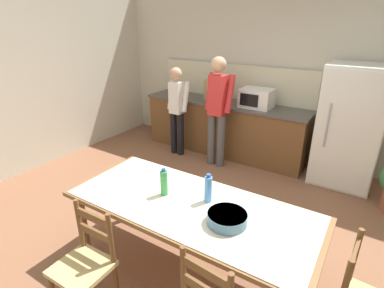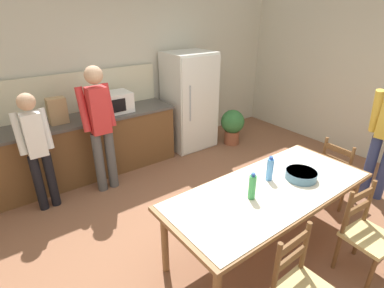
{
  "view_description": "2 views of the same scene",
  "coord_description": "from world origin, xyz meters",
  "px_view_note": "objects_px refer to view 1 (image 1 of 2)",
  "views": [
    {
      "loc": [
        1.35,
        -2.32,
        2.26
      ],
      "look_at": [
        -0.3,
        0.22,
        0.99
      ],
      "focal_mm": 28.0,
      "sensor_mm": 36.0,
      "label": 1
    },
    {
      "loc": [
        -2.0,
        -2.04,
        2.41
      ],
      "look_at": [
        -0.29,
        0.29,
        1.08
      ],
      "focal_mm": 28.0,
      "sensor_mm": 36.0,
      "label": 2
    }
  ],
  "objects_px": {
    "paper_bag": "(212,90)",
    "bottle_off_centre": "(208,189)",
    "bottle_near_centre": "(164,182)",
    "chair_side_near_left": "(85,264)",
    "refrigerator": "(350,127)",
    "microwave": "(257,98)",
    "serving_bowl": "(227,218)",
    "person_at_sink": "(177,107)",
    "dining_table": "(190,210)",
    "person_at_counter": "(218,107)"
  },
  "relations": [
    {
      "from": "paper_bag",
      "to": "bottle_off_centre",
      "type": "distance_m",
      "value": 2.92
    },
    {
      "from": "bottle_near_centre",
      "to": "chair_side_near_left",
      "type": "bearing_deg",
      "value": -105.74
    },
    {
      "from": "refrigerator",
      "to": "chair_side_near_left",
      "type": "distance_m",
      "value": 3.74
    },
    {
      "from": "refrigerator",
      "to": "microwave",
      "type": "height_order",
      "value": "refrigerator"
    },
    {
      "from": "paper_bag",
      "to": "refrigerator",
      "type": "bearing_deg",
      "value": -0.29
    },
    {
      "from": "refrigerator",
      "to": "chair_side_near_left",
      "type": "bearing_deg",
      "value": -112.51
    },
    {
      "from": "bottle_near_centre",
      "to": "paper_bag",
      "type": "bearing_deg",
      "value": 110.9
    },
    {
      "from": "serving_bowl",
      "to": "paper_bag",
      "type": "bearing_deg",
      "value": 121.8
    },
    {
      "from": "bottle_off_centre",
      "to": "chair_side_near_left",
      "type": "distance_m",
      "value": 1.17
    },
    {
      "from": "bottle_near_centre",
      "to": "person_at_sink",
      "type": "bearing_deg",
      "value": 123.15
    },
    {
      "from": "refrigerator",
      "to": "dining_table",
      "type": "bearing_deg",
      "value": -109.16
    },
    {
      "from": "chair_side_near_left",
      "to": "bottle_near_centre",
      "type": "bearing_deg",
      "value": 72.57
    },
    {
      "from": "dining_table",
      "to": "paper_bag",
      "type": "bearing_deg",
      "value": 116.0
    },
    {
      "from": "paper_bag",
      "to": "bottle_near_centre",
      "type": "xyz_separation_m",
      "value": [
        1.02,
        -2.67,
        -0.23
      ]
    },
    {
      "from": "bottle_off_centre",
      "to": "serving_bowl",
      "type": "xyz_separation_m",
      "value": [
        0.28,
        -0.19,
        -0.07
      ]
    },
    {
      "from": "microwave",
      "to": "chair_side_near_left",
      "type": "xyz_separation_m",
      "value": [
        -0.02,
        -3.45,
        -0.64
      ]
    },
    {
      "from": "paper_bag",
      "to": "dining_table",
      "type": "xyz_separation_m",
      "value": [
        1.3,
        -2.67,
        -0.42
      ]
    },
    {
      "from": "microwave",
      "to": "person_at_sink",
      "type": "distance_m",
      "value": 1.34
    },
    {
      "from": "bottle_near_centre",
      "to": "person_at_counter",
      "type": "xyz_separation_m",
      "value": [
        -0.63,
        2.16,
        0.1
      ]
    },
    {
      "from": "chair_side_near_left",
      "to": "bottle_off_centre",
      "type": "bearing_deg",
      "value": 54.01
    },
    {
      "from": "bottle_off_centre",
      "to": "refrigerator",
      "type": "bearing_deg",
      "value": 72.25
    },
    {
      "from": "bottle_near_centre",
      "to": "bottle_off_centre",
      "type": "relative_size",
      "value": 1.0
    },
    {
      "from": "bottle_off_centre",
      "to": "person_at_counter",
      "type": "bearing_deg",
      "value": 116.58
    },
    {
      "from": "refrigerator",
      "to": "dining_table",
      "type": "distance_m",
      "value": 2.82
    },
    {
      "from": "refrigerator",
      "to": "bottle_off_centre",
      "type": "bearing_deg",
      "value": -107.75
    },
    {
      "from": "bottle_off_centre",
      "to": "serving_bowl",
      "type": "bearing_deg",
      "value": -33.41
    },
    {
      "from": "refrigerator",
      "to": "dining_table",
      "type": "xyz_separation_m",
      "value": [
        -0.92,
        -2.66,
        -0.17
      ]
    },
    {
      "from": "serving_bowl",
      "to": "person_at_sink",
      "type": "distance_m",
      "value": 3.08
    },
    {
      "from": "bottle_near_centre",
      "to": "person_at_counter",
      "type": "bearing_deg",
      "value": 106.19
    },
    {
      "from": "microwave",
      "to": "person_at_sink",
      "type": "relative_size",
      "value": 0.33
    },
    {
      "from": "serving_bowl",
      "to": "person_at_counter",
      "type": "xyz_separation_m",
      "value": [
        -1.3,
        2.23,
        0.17
      ]
    },
    {
      "from": "microwave",
      "to": "dining_table",
      "type": "distance_m",
      "value": 2.75
    },
    {
      "from": "bottle_near_centre",
      "to": "chair_side_near_left",
      "type": "height_order",
      "value": "bottle_near_centre"
    },
    {
      "from": "microwave",
      "to": "chair_side_near_left",
      "type": "bearing_deg",
      "value": -90.3
    },
    {
      "from": "microwave",
      "to": "person_at_sink",
      "type": "bearing_deg",
      "value": -157.84
    },
    {
      "from": "paper_bag",
      "to": "person_at_counter",
      "type": "relative_size",
      "value": 0.2
    },
    {
      "from": "refrigerator",
      "to": "paper_bag",
      "type": "distance_m",
      "value": 2.24
    },
    {
      "from": "dining_table",
      "to": "bottle_near_centre",
      "type": "bearing_deg",
      "value": -179.35
    },
    {
      "from": "microwave",
      "to": "serving_bowl",
      "type": "height_order",
      "value": "microwave"
    },
    {
      "from": "paper_bag",
      "to": "person_at_counter",
      "type": "bearing_deg",
      "value": -52.43
    },
    {
      "from": "bottle_off_centre",
      "to": "chair_side_near_left",
      "type": "bearing_deg",
      "value": -124.3
    },
    {
      "from": "paper_bag",
      "to": "serving_bowl",
      "type": "xyz_separation_m",
      "value": [
        1.7,
        -2.74,
        -0.3
      ]
    },
    {
      "from": "refrigerator",
      "to": "serving_bowl",
      "type": "distance_m",
      "value": 2.78
    },
    {
      "from": "bottle_near_centre",
      "to": "person_at_sink",
      "type": "relative_size",
      "value": 0.18
    },
    {
      "from": "refrigerator",
      "to": "serving_bowl",
      "type": "relative_size",
      "value": 5.38
    },
    {
      "from": "person_at_sink",
      "to": "paper_bag",
      "type": "bearing_deg",
      "value": -39.41
    },
    {
      "from": "dining_table",
      "to": "person_at_counter",
      "type": "distance_m",
      "value": 2.36
    },
    {
      "from": "paper_bag",
      "to": "bottle_near_centre",
      "type": "height_order",
      "value": "paper_bag"
    },
    {
      "from": "refrigerator",
      "to": "microwave",
      "type": "xyz_separation_m",
      "value": [
        -1.4,
        0.02,
        0.22
      ]
    },
    {
      "from": "bottle_near_centre",
      "to": "bottle_off_centre",
      "type": "bearing_deg",
      "value": 17.45
    }
  ]
}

